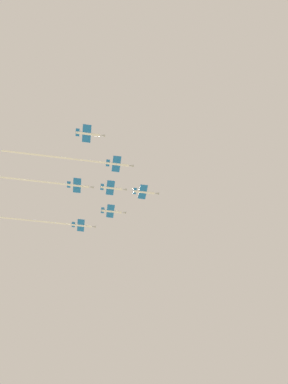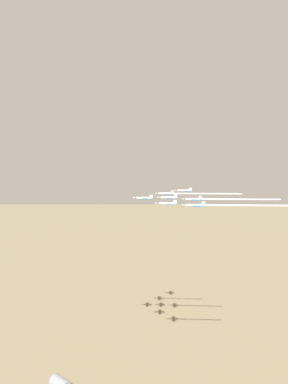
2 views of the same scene
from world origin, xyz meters
name	(u,v)px [view 2 (image 2 of 2)]	position (x,y,z in m)	size (l,w,h in m)	color
jet_lead	(144,198)	(-0.89, 8.83, 143.44)	(11.96, 9.55, 2.65)	white
jet_port_inner	(167,203)	(-20.47, 13.30, 142.39)	(11.96, 9.55, 2.65)	white
jet_starboard_inner	(189,194)	(-19.00, -19.31, 144.46)	(50.44, 32.29, 2.65)	white
jet_port_outer	(168,198)	(-14.12, 0.52, 143.78)	(11.96, 9.55, 2.65)	white
jet_starboard_outer	(223,205)	(-52.97, 9.65, 143.90)	(48.78, 31.25, 2.65)	white
jet_center_rear	(184,191)	(-9.83, -30.33, 144.87)	(11.96, 9.55, 2.65)	white
jet_port_trail	(220,199)	(-42.03, -17.01, 142.84)	(52.85, 33.81, 2.65)	white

